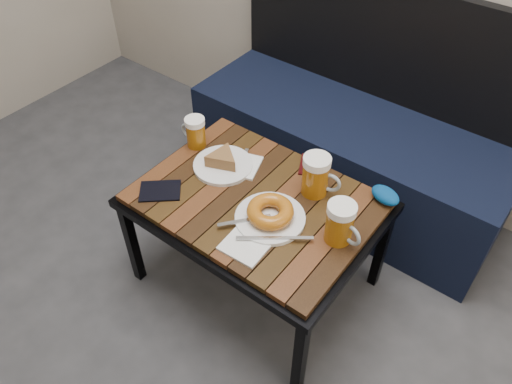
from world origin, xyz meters
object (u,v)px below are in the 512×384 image
Objects in this scene: cafe_table at (256,207)px; beer_mug_left at (195,132)px; beer_mug_right at (340,223)px; bench at (350,148)px; plate_bagel at (270,214)px; knit_pouch at (385,195)px; beer_mug_centre at (316,176)px; plate_pie at (223,162)px; passport_navy at (160,191)px; passport_burgundy at (312,165)px.

beer_mug_left is (-0.36, 0.09, 0.11)m from cafe_table.
beer_mug_right is at bearing 172.58° from beer_mug_left.
bench reaches higher than cafe_table.
beer_mug_right is at bearing 16.68° from plate_bagel.
plate_bagel is at bearing -129.56° from knit_pouch.
cafe_table is 0.34m from beer_mug_right.
plate_pie is at bearing -177.65° from beer_mug_centre.
beer_mug_centre is at bearing 45.59° from cafe_table.
beer_mug_right is (0.68, -0.08, 0.01)m from beer_mug_left.
beer_mug_centre is 0.21m from plate_bagel.
bench reaches higher than passport_navy.
beer_mug_left is at bearing -172.78° from beer_mug_right.
knit_pouch is (0.30, 0.00, 0.02)m from passport_burgundy.
plate_pie is at bearing -109.55° from bench.
beer_mug_centre reaches higher than beer_mug_right.
cafe_table is at bearing -144.16° from knit_pouch.
beer_mug_left is at bearing 173.52° from beer_mug_centre.
cafe_table is (-0.02, -0.67, 0.16)m from bench.
plate_bagel is at bearing -115.54° from beer_mug_centre.
plate_pie reaches higher than knit_pouch.
beer_mug_right is 0.37m from passport_burgundy.
plate_bagel is 2.65× the size of knit_pouch.
beer_mug_right is (0.32, 0.01, 0.12)m from cafe_table.
beer_mug_left is 0.46m from passport_burgundy.
bench is at bearing 90.64° from beer_mug_centre.
bench reaches higher than passport_burgundy.
plate_bagel is (-0.05, -0.20, -0.05)m from beer_mug_centre.
beer_mug_centre reaches higher than knit_pouch.
passport_burgundy reaches higher than cafe_table.
bench reaches higher than beer_mug_left.
knit_pouch is (0.56, 0.20, -0.00)m from plate_pie.
bench is 0.46m from passport_burgundy.
beer_mug_right reaches higher than cafe_table.
passport_navy is 1.31× the size of knit_pouch.
plate_pie is 0.77× the size of plate_bagel.
plate_bagel is at bearing -149.35° from beer_mug_right.
passport_burgundy is at bearing 96.94° from plate_bagel.
beer_mug_centre is at bearing 155.93° from beer_mug_right.
passport_navy is at bearing 104.71° from beer_mug_left.
plate_bagel is 2.41× the size of passport_burgundy.
cafe_table is at bearing 81.13° from passport_navy.
cafe_table is at bearing 151.33° from plate_bagel.
passport_navy is at bearing -147.96° from cafe_table.
bench is at bearing 88.16° from cafe_table.
knit_pouch is at bearing -167.63° from beer_mug_left.
plate_bagel reaches higher than passport_burgundy.
beer_mug_centre is (0.15, 0.15, 0.12)m from cafe_table.
plate_bagel reaches higher than knit_pouch.
beer_mug_left is at bearing 154.46° from passport_navy.
plate_pie is at bearing 166.98° from beer_mug_left.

